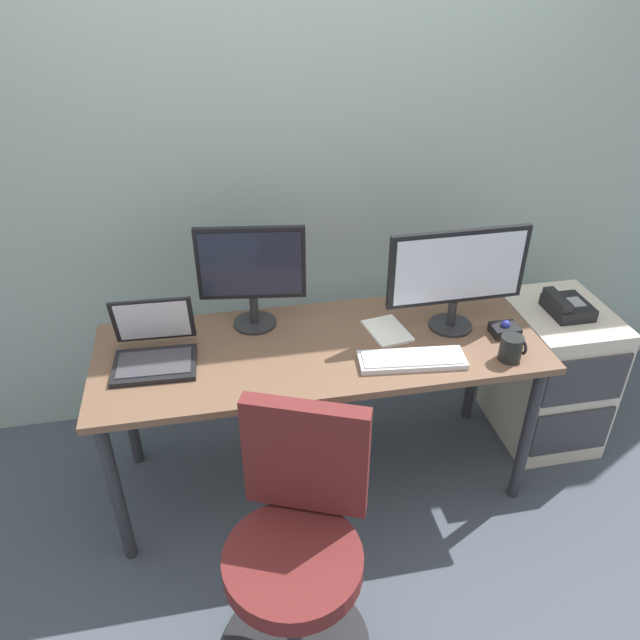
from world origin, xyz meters
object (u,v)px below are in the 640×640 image
Objects in this scene: laptop at (154,348)px; paper_notepad at (387,331)px; trackball_mouse at (505,329)px; file_cabinet at (549,373)px; office_chair at (298,556)px; monitor_main at (457,273)px; keyboard at (412,359)px; monitor_side at (251,271)px; desk_phone at (567,306)px; coffee_mug at (512,348)px.

laptop reaches higher than paper_notepad.
file_cabinet is at bearing 24.69° from trackball_mouse.
monitor_main is at bearing 44.35° from office_chair.
laptop is (-0.97, 0.21, 0.04)m from keyboard.
monitor_side reaches higher than laptop.
monitor_side is 1.05× the size of keyboard.
file_cabinet is 0.39m from desk_phone.
monitor_main is at bearing -172.12° from file_cabinet.
monitor_main reaches higher than laptop.
file_cabinet is 1.22× the size of monitor_main.
office_chair is 1.10m from coffee_mug.
keyboard is (0.54, 0.55, 0.32)m from office_chair.
paper_notepad is (-0.85, -0.07, 0.39)m from file_cabinet.
file_cabinet is 3.36× the size of paper_notepad.
laptop is (-1.78, -0.07, 0.06)m from desk_phone.
file_cabinet is 2.18× the size of laptop.
monitor_main is 5.61× the size of coffee_mug.
coffee_mug is at bearing -108.71° from trackball_mouse.
monitor_side is at bearing 175.36° from desk_phone.
file_cabinet is at bearing 31.79° from office_chair.
office_chair is at bearing -148.21° from file_cabinet.
file_cabinet is at bearing -3.93° from monitor_side.
monitor_side reaches higher than desk_phone.
laptop is at bearing -179.74° from monitor_main.
paper_notepad is (0.53, -0.17, -0.25)m from monitor_side.
office_chair is at bearing -134.51° from keyboard.
file_cabinet is at bearing 4.73° from paper_notepad.
coffee_mug is at bearing -141.92° from file_cabinet.
monitor_side is 0.49m from laptop.
paper_notepad is at bearing 146.37° from coffee_mug.
office_chair is 4.57× the size of paper_notepad.
monitor_main reaches higher than office_chair.
desk_phone is at bearing -116.78° from file_cabinet.
laptop reaches higher than file_cabinet.
laptop is (-1.79, -0.09, 0.44)m from file_cabinet.
desk_phone is 0.84m from paper_notepad.
desk_phone is 0.86m from keyboard.
keyboard is 3.83× the size of trackball_mouse.
office_chair is at bearing -60.59° from laptop.
office_chair is 1.23m from monitor_main.
laptop is (-1.21, -0.01, -0.20)m from monitor_main.
keyboard is (0.56, -0.39, -0.24)m from monitor_side.
monitor_main reaches higher than trackball_mouse.
monitor_main reaches higher than desk_phone.
monitor_side is at bearing 145.52° from keyboard.
laptop is 0.94m from paper_notepad.
trackball_mouse is 0.18m from coffee_mug.
laptop is 2.91× the size of trackball_mouse.
coffee_mug is at bearing -7.79° from keyboard.
file_cabinet is 1.84m from laptop.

